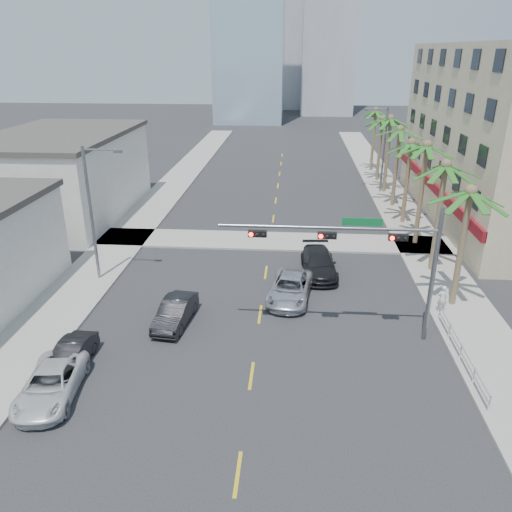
{
  "coord_description": "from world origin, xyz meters",
  "views": [
    {
      "loc": [
        1.72,
        -15.78,
        14.47
      ],
      "look_at": [
        -0.28,
        10.54,
        3.5
      ],
      "focal_mm": 35.0,
      "sensor_mm": 36.0,
      "label": 1
    }
  ],
  "objects": [
    {
      "name": "guardrail",
      "position": [
        10.3,
        6.0,
        0.67
      ],
      "size": [
        0.08,
        8.08,
        1.0
      ],
      "color": "silver",
      "rests_on": "ground"
    },
    {
      "name": "car_parked_far",
      "position": [
        -8.78,
        1.78,
        0.69
      ],
      "size": [
        2.83,
        5.17,
        1.37
      ],
      "primitive_type": "imported",
      "rotation": [
        0.0,
        0.0,
        0.11
      ],
      "color": "silver",
      "rests_on": "ground"
    },
    {
      "name": "palm_tree_1",
      "position": [
        11.6,
        17.2,
        7.43
      ],
      "size": [
        4.8,
        4.8,
        8.16
      ],
      "color": "brown",
      "rests_on": "ground"
    },
    {
      "name": "palm_tree_5",
      "position": [
        11.6,
        38.0,
        7.78
      ],
      "size": [
        4.8,
        4.8,
        8.52
      ],
      "color": "brown",
      "rests_on": "ground"
    },
    {
      "name": "tower_far_center",
      "position": [
        -3.0,
        125.0,
        21.0
      ],
      "size": [
        16.0,
        16.0,
        42.0
      ],
      "primitive_type": "cube",
      "color": "#ADADB2",
      "rests_on": "ground"
    },
    {
      "name": "pedestrian",
      "position": [
        10.63,
        10.94,
        0.98
      ],
      "size": [
        0.68,
        0.53,
        1.67
      ],
      "primitive_type": "imported",
      "rotation": [
        0.0,
        0.0,
        3.38
      ],
      "color": "silver",
      "rests_on": "sidewalk_right"
    },
    {
      "name": "palm_tree_0",
      "position": [
        11.6,
        12.0,
        7.08
      ],
      "size": [
        4.8,
        4.8,
        7.8
      ],
      "color": "brown",
      "rests_on": "ground"
    },
    {
      "name": "car_parked_mid",
      "position": [
        -8.87,
        4.11,
        0.63
      ],
      "size": [
        1.46,
        3.88,
        1.26
      ],
      "primitive_type": "imported",
      "rotation": [
        0.0,
        0.0,
        -0.03
      ],
      "color": "black",
      "rests_on": "ground"
    },
    {
      "name": "palm_tree_7",
      "position": [
        11.6,
        48.4,
        7.43
      ],
      "size": [
        4.8,
        4.8,
        8.16
      ],
      "color": "brown",
      "rests_on": "ground"
    },
    {
      "name": "car_lane_left",
      "position": [
        -4.72,
        8.62,
        0.71
      ],
      "size": [
        1.96,
        4.46,
        1.43
      ],
      "primitive_type": "imported",
      "rotation": [
        0.0,
        0.0,
        -0.11
      ],
      "color": "black",
      "rests_on": "ground"
    },
    {
      "name": "sidewalk_left",
      "position": [
        -12.0,
        20.0,
        0.07
      ],
      "size": [
        4.0,
        120.0,
        0.15
      ],
      "primitive_type": "cube",
      "color": "gray",
      "rests_on": "ground"
    },
    {
      "name": "palm_tree_2",
      "position": [
        11.6,
        22.4,
        7.78
      ],
      "size": [
        4.8,
        4.8,
        8.52
      ],
      "color": "brown",
      "rests_on": "ground"
    },
    {
      "name": "sidewalk_cross",
      "position": [
        0.0,
        22.0,
        0.07
      ],
      "size": [
        80.0,
        4.0,
        0.15
      ],
      "primitive_type": "cube",
      "color": "gray",
      "rests_on": "ground"
    },
    {
      "name": "streetlight_right",
      "position": [
        11.0,
        38.0,
        5.06
      ],
      "size": [
        2.55,
        0.25,
        9.0
      ],
      "color": "slate",
      "rests_on": "ground"
    },
    {
      "name": "streetlight_left",
      "position": [
        -11.0,
        14.0,
        5.06
      ],
      "size": [
        2.55,
        0.25,
        9.0
      ],
      "color": "slate",
      "rests_on": "ground"
    },
    {
      "name": "car_lane_right",
      "position": [
        3.66,
        16.06,
        0.79
      ],
      "size": [
        2.6,
        5.59,
        1.58
      ],
      "primitive_type": "imported",
      "rotation": [
        0.0,
        0.0,
        0.07
      ],
      "color": "black",
      "rests_on": "ground"
    },
    {
      "name": "car_lane_center",
      "position": [
        1.73,
        12.12,
        0.73
      ],
      "size": [
        3.14,
        5.57,
        1.47
      ],
      "primitive_type": "imported",
      "rotation": [
        0.0,
        0.0,
        -0.14
      ],
      "color": "silver",
      "rests_on": "ground"
    },
    {
      "name": "palm_tree_6",
      "position": [
        11.6,
        43.2,
        7.08
      ],
      "size": [
        4.8,
        4.8,
        7.8
      ],
      "color": "brown",
      "rests_on": "ground"
    },
    {
      "name": "palm_tree_4",
      "position": [
        11.6,
        32.8,
        7.43
      ],
      "size": [
        4.8,
        4.8,
        8.16
      ],
      "color": "brown",
      "rests_on": "ground"
    },
    {
      "name": "palm_tree_3",
      "position": [
        11.6,
        27.6,
        7.08
      ],
      "size": [
        4.8,
        4.8,
        7.8
      ],
      "color": "brown",
      "rests_on": "ground"
    },
    {
      "name": "ground",
      "position": [
        0.0,
        0.0,
        0.0
      ],
      "size": [
        260.0,
        260.0,
        0.0
      ],
      "primitive_type": "plane",
      "color": "#262628",
      "rests_on": "ground"
    },
    {
      "name": "traffic_signal_mast",
      "position": [
        5.78,
        7.95,
        5.06
      ],
      "size": [
        11.12,
        0.54,
        7.2
      ],
      "color": "slate",
      "rests_on": "ground"
    },
    {
      "name": "building_left_far",
      "position": [
        -19.5,
        28.0,
        3.6
      ],
      "size": [
        11.0,
        18.0,
        7.2
      ],
      "primitive_type": "cube",
      "color": "beige",
      "rests_on": "ground"
    },
    {
      "name": "sidewalk_right",
      "position": [
        12.0,
        20.0,
        0.07
      ],
      "size": [
        4.0,
        120.0,
        0.15
      ],
      "primitive_type": "cube",
      "color": "gray",
      "rests_on": "ground"
    }
  ]
}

